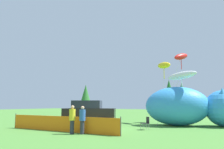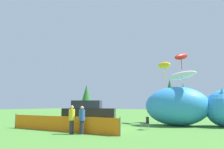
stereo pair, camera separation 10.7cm
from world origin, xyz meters
The scene contains 13 objects.
ground_plane centered at (0.00, 0.00, 0.00)m, with size 120.00×120.00×0.00m, color #477F33.
parked_car centered at (-2.48, 2.11, 1.01)m, with size 4.72×3.35×2.05m.
folding_chair centered at (3.06, 0.88, 0.51)m, with size 0.70×0.70×0.87m.
inflatable_cat centered at (5.33, 5.03, 1.46)m, with size 7.67×4.52×3.16m.
safety_fence centered at (-1.51, -2.60, 0.48)m, with size 8.82×0.21×1.06m.
spectator_in_yellow_shirt centered at (-0.03, -3.24, 0.91)m, with size 0.36×0.36×1.66m.
spectator_in_green_shirt centered at (0.53, -3.00, 0.89)m, with size 0.35×0.35×1.63m.
kite_yellow_hero centered at (2.91, 6.67, 5.38)m, with size 1.95×2.52×5.82m.
kite_white_ghost centered at (4.83, 4.80, 4.07)m, with size 3.44×2.19×4.45m.
kite_red_lizard centered at (4.17, 8.57, 6.46)m, with size 2.60×2.58×7.06m.
horizon_tree_east centered at (-2.04, 28.95, 3.98)m, with size 2.72×2.72×6.49m.
horizon_tree_west centered at (-22.41, 29.92, 3.97)m, with size 2.71×2.71×6.47m.
horizon_tree_mid centered at (-1.09, 36.81, 4.09)m, with size 2.79×2.79×6.66m.
Camera 1 is at (8.21, -13.64, 1.72)m, focal length 35.00 mm.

